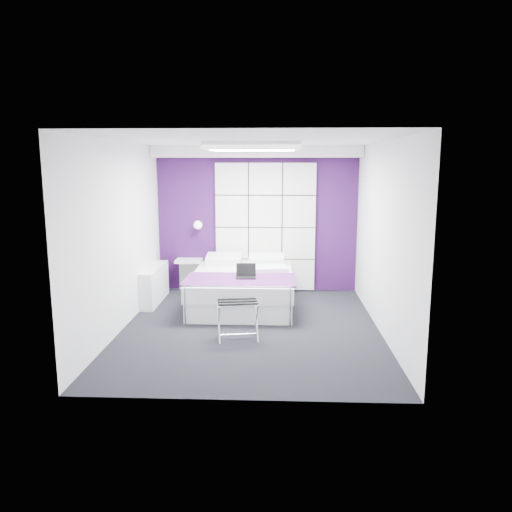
# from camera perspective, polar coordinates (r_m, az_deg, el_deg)

# --- Properties ---
(floor) EXTENTS (4.40, 4.40, 0.00)m
(floor) POSITION_cam_1_polar(r_m,az_deg,el_deg) (7.14, -0.62, -8.22)
(floor) COLOR black
(floor) RESTS_ON ground
(ceiling) EXTENTS (4.40, 4.40, 0.00)m
(ceiling) POSITION_cam_1_polar(r_m,az_deg,el_deg) (6.77, -0.66, 13.11)
(ceiling) COLOR white
(ceiling) RESTS_ON wall_back
(wall_back) EXTENTS (3.60, 0.00, 3.60)m
(wall_back) POSITION_cam_1_polar(r_m,az_deg,el_deg) (9.02, 0.13, 4.17)
(wall_back) COLOR silver
(wall_back) RESTS_ON floor
(wall_left) EXTENTS (0.00, 4.40, 4.40)m
(wall_left) POSITION_cam_1_polar(r_m,az_deg,el_deg) (7.16, -15.18, 2.18)
(wall_left) COLOR silver
(wall_left) RESTS_ON floor
(wall_right) EXTENTS (0.00, 4.40, 4.40)m
(wall_right) POSITION_cam_1_polar(r_m,az_deg,el_deg) (6.97, 14.31, 2.00)
(wall_right) COLOR silver
(wall_right) RESTS_ON floor
(accent_wall) EXTENTS (3.58, 0.02, 2.58)m
(accent_wall) POSITION_cam_1_polar(r_m,az_deg,el_deg) (9.01, 0.13, 4.16)
(accent_wall) COLOR #340F44
(accent_wall) RESTS_ON wall_back
(soffit) EXTENTS (3.58, 0.50, 0.20)m
(soffit) POSITION_cam_1_polar(r_m,az_deg,el_deg) (8.71, 0.07, 11.85)
(soffit) COLOR white
(soffit) RESTS_ON wall_back
(headboard) EXTENTS (1.80, 0.08, 2.30)m
(headboard) POSITION_cam_1_polar(r_m,az_deg,el_deg) (8.97, 1.08, 3.29)
(headboard) COLOR silver
(headboard) RESTS_ON wall_back
(skylight) EXTENTS (1.36, 0.86, 0.12)m
(skylight) POSITION_cam_1_polar(r_m,az_deg,el_deg) (7.37, -0.40, 12.51)
(skylight) COLOR white
(skylight) RESTS_ON ceiling
(wall_lamp) EXTENTS (0.15, 0.15, 0.15)m
(wall_lamp) POSITION_cam_1_polar(r_m,az_deg,el_deg) (8.99, -6.62, 3.57)
(wall_lamp) COLOR white
(wall_lamp) RESTS_ON wall_back
(radiator) EXTENTS (0.22, 1.20, 0.60)m
(radiator) POSITION_cam_1_polar(r_m,az_deg,el_deg) (8.55, -11.54, -3.20)
(radiator) COLOR white
(radiator) RESTS_ON floor
(bed) EXTENTS (1.68, 2.02, 0.71)m
(bed) POSITION_cam_1_polar(r_m,az_deg,el_deg) (8.15, -1.56, -3.66)
(bed) COLOR white
(bed) RESTS_ON floor
(nightstand) EXTENTS (0.47, 0.36, 0.05)m
(nightstand) POSITION_cam_1_polar(r_m,az_deg,el_deg) (9.08, -7.66, -0.52)
(nightstand) COLOR white
(nightstand) RESTS_ON wall_back
(luggage_rack) EXTENTS (0.52, 0.38, 0.51)m
(luggage_rack) POSITION_cam_1_polar(r_m,az_deg,el_deg) (6.66, -2.11, -7.31)
(luggage_rack) COLOR silver
(luggage_rack) RESTS_ON floor
(laptop) EXTENTS (0.30, 0.22, 0.22)m
(laptop) POSITION_cam_1_polar(r_m,az_deg,el_deg) (7.66, -1.14, -2.09)
(laptop) COLOR black
(laptop) RESTS_ON bed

